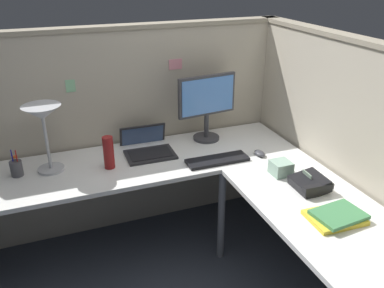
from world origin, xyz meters
TOP-DOWN VIEW (x-y plane):
  - ground_plane at (0.00, 0.00)m, footprint 6.80×6.80m
  - cubicle_wall_back at (-0.36, 0.87)m, footprint 2.57×0.12m
  - cubicle_wall_right at (0.87, -0.27)m, footprint 0.12×2.37m
  - desk at (-0.15, -0.05)m, footprint 2.35×2.15m
  - monitor at (0.24, 0.64)m, footprint 0.46×0.20m
  - laptop at (-0.24, 0.61)m, footprint 0.35×0.39m
  - keyboard at (0.16, 0.26)m, footprint 0.43×0.14m
  - computer_mouse at (0.48, 0.24)m, footprint 0.06×0.10m
  - desk_lamp_dome at (-0.90, 0.54)m, footprint 0.24×0.24m
  - pen_cup at (-1.11, 0.54)m, footprint 0.08×0.08m
  - thermos_flask at (-0.54, 0.43)m, footprint 0.07×0.07m
  - office_phone at (0.53, -0.27)m, footprint 0.20×0.21m
  - book_stack at (0.47, -0.58)m, footprint 0.30×0.23m
  - tissue_box at (0.47, -0.05)m, footprint 0.12×0.12m
  - pinned_note_leftmost at (-0.70, 0.82)m, footprint 0.06×0.00m
  - pinned_note_middle at (0.06, 0.82)m, footprint 0.10×0.00m

SIDE VIEW (x-z plane):
  - ground_plane at x=0.00m, z-range 0.00..0.00m
  - desk at x=-0.15m, z-range 0.27..1.00m
  - keyboard at x=0.16m, z-range 0.73..0.75m
  - computer_mouse at x=0.48m, z-range 0.73..0.76m
  - book_stack at x=0.47m, z-range 0.73..0.77m
  - laptop at x=-0.24m, z-range 0.65..0.86m
  - office_phone at x=0.53m, z-range 0.71..0.82m
  - tissue_box at x=0.47m, z-range 0.73..0.82m
  - pen_cup at x=-1.11m, z-range 0.69..0.87m
  - cubicle_wall_back at x=-0.36m, z-range 0.00..1.58m
  - cubicle_wall_right at x=0.87m, z-range 0.00..1.58m
  - thermos_flask at x=-0.54m, z-range 0.73..0.95m
  - monitor at x=0.24m, z-range 0.77..1.27m
  - desk_lamp_dome at x=-0.90m, z-range 0.87..1.32m
  - pinned_note_leftmost at x=-0.70m, z-range 1.16..1.24m
  - pinned_note_middle at x=0.06m, z-range 1.25..1.32m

